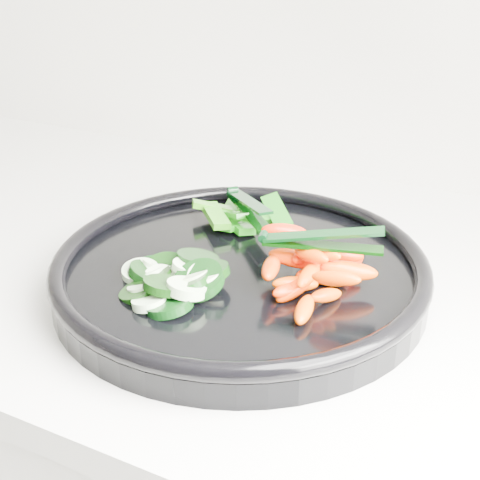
% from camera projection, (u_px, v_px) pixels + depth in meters
% --- Properties ---
extents(veggie_tray, '(0.40, 0.40, 0.04)m').
position_uv_depth(veggie_tray, '(240.00, 271.00, 0.67)').
color(veggie_tray, black).
rests_on(veggie_tray, counter).
extents(cucumber_pile, '(0.12, 0.13, 0.04)m').
position_uv_depth(cucumber_pile, '(172.00, 278.00, 0.63)').
color(cucumber_pile, black).
rests_on(cucumber_pile, veggie_tray).
extents(carrot_pile, '(0.13, 0.15, 0.05)m').
position_uv_depth(carrot_pile, '(313.00, 268.00, 0.63)').
color(carrot_pile, red).
rests_on(carrot_pile, veggie_tray).
extents(pepper_pile, '(0.13, 0.10, 0.04)m').
position_uv_depth(pepper_pile, '(242.00, 217.00, 0.75)').
color(pepper_pile, '#0B6A0A').
rests_on(pepper_pile, veggie_tray).
extents(tong_carrot, '(0.11, 0.05, 0.02)m').
position_uv_depth(tong_carrot, '(319.00, 240.00, 0.61)').
color(tong_carrot, black).
rests_on(tong_carrot, carrot_pile).
extents(tong_pepper, '(0.09, 0.09, 0.02)m').
position_uv_depth(tong_pepper, '(247.00, 205.00, 0.74)').
color(tong_pepper, black).
rests_on(tong_pepper, pepper_pile).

